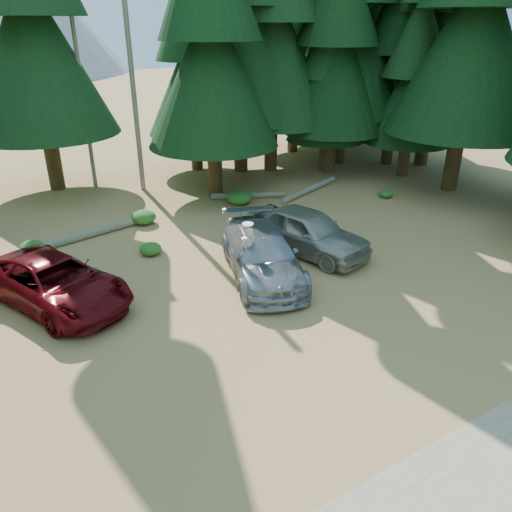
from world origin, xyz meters
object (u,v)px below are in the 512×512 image
Objects in this scene: log_mid at (248,195)px; log_right at (309,190)px; frisbee_player at (249,251)px; log_left at (86,235)px; silver_minivan_right at (307,231)px; red_pickup at (55,282)px; silver_minivan_center at (262,254)px.

log_mid is 3.16m from log_right.
frisbee_player reaches higher than log_mid.
frisbee_player is 7.48m from log_left.
silver_minivan_right is at bearing -75.24° from log_mid.
silver_minivan_right is 3.22m from frisbee_player.
red_pickup is 3.00× the size of frisbee_player.
log_left is 7.99m from log_mid.
silver_minivan_center is 1.14× the size of log_right.
silver_minivan_center is at bearing -66.80° from log_left.
log_right is (6.67, 6.37, -0.63)m from silver_minivan_center.
frisbee_player is (5.62, -1.81, 0.41)m from red_pickup.
log_left is 0.98× the size of log_right.
silver_minivan_center is 3.07× the size of frisbee_player.
silver_minivan_center is 7.58m from log_left.
frisbee_player is 9.91m from log_right.
log_right is at bearing 37.31° from silver_minivan_right.
log_mid is at bearing 81.92° from silver_minivan_center.
frisbee_player reaches higher than log_right.
log_left is at bearing 125.42° from silver_minivan_right.
log_mid is (1.21, 6.40, -0.68)m from silver_minivan_right.
log_right is at bearing -146.81° from frisbee_player.
red_pickup is 8.71m from silver_minivan_right.
log_left is 10.99m from log_right.
silver_minivan_center reaches higher than log_right.
log_left is (-4.32, 6.20, -0.61)m from silver_minivan_center.
log_left is at bearing 159.85° from log_right.
log_right is at bearing 62.41° from silver_minivan_center.
red_pickup is at bearing -26.77° from frisbee_player.
log_right is (4.27, 5.63, -0.67)m from silver_minivan_right.
log_mid is at bearing -4.84° from log_left.
frisbee_player is at bearing -94.49° from log_mid.
red_pickup is 11.36m from log_mid.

